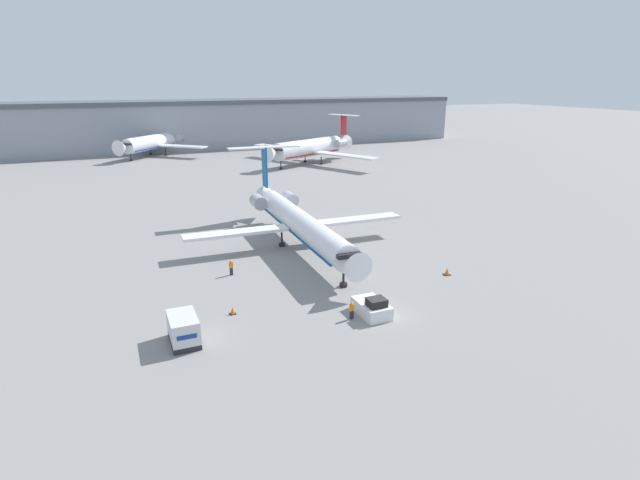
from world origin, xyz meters
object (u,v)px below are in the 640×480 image
airplane_main (298,221)px  worker_near_tug (352,310)px  pushback_tug (372,307)px  airplane_parked_far_right (155,142)px  traffic_cone_left (233,311)px  airplane_parked_far_left (311,148)px  traffic_cone_right (447,272)px  luggage_cart (183,329)px  worker_by_wing (231,267)px

airplane_main → worker_near_tug: (-2.81, -20.47, -2.47)m
pushback_tug → airplane_parked_far_right: bearing=93.9°
worker_near_tug → traffic_cone_left: bearing=151.8°
worker_near_tug → traffic_cone_left: size_ratio=2.37×
airplane_parked_far_left → airplane_parked_far_right: (-33.60, 29.41, -0.22)m
pushback_tug → worker_near_tug: pushback_tug is taller
traffic_cone_right → airplane_parked_far_right: airplane_parked_far_right is taller
traffic_cone_left → airplane_main: bearing=51.7°
airplane_parked_far_left → airplane_parked_far_right: 44.66m
traffic_cone_left → traffic_cone_right: bearing=0.4°
airplane_parked_far_left → luggage_cart: bearing=-118.8°
worker_near_tug → traffic_cone_left: (-9.37, 5.03, -0.52)m
traffic_cone_right → airplane_parked_far_left: airplane_parked_far_left is taller
traffic_cone_left → pushback_tug: bearing=-23.7°
worker_by_wing → traffic_cone_left: worker_by_wing is taller
airplane_main → luggage_cart: size_ratio=9.15×
worker_near_tug → airplane_parked_far_right: airplane_parked_far_right is taller
luggage_cart → worker_by_wing: luggage_cart is taller
airplane_parked_far_left → airplane_parked_far_right: size_ratio=1.47×
worker_near_tug → worker_by_wing: worker_by_wing is taller
worker_near_tug → worker_by_wing: bearing=116.9°
airplane_main → pushback_tug: airplane_main is taller
airplane_parked_far_left → worker_by_wing: bearing=-118.8°
worker_by_wing → traffic_cone_right: (21.29, -9.08, -0.53)m
worker_near_tug → airplane_parked_far_left: size_ratio=0.05×
traffic_cone_left → airplane_parked_far_right: 103.33m
traffic_cone_right → traffic_cone_left: bearing=-179.6°
worker_near_tug → traffic_cone_right: size_ratio=2.14×
luggage_cart → airplane_parked_far_left: bearing=61.2°
airplane_main → worker_by_wing: (-10.05, -6.21, -2.42)m
airplane_main → pushback_tug: 20.61m
airplane_main → worker_near_tug: 20.81m
airplane_main → traffic_cone_left: (-12.18, -15.44, -2.99)m
luggage_cart → traffic_cone_left: luggage_cart is taller
worker_by_wing → traffic_cone_right: worker_by_wing is taller
airplane_parked_far_left → airplane_parked_far_right: bearing=138.8°
luggage_cart → airplane_parked_far_left: size_ratio=0.10×
worker_by_wing → worker_near_tug: bearing=-63.1°
worker_by_wing → traffic_cone_left: (-2.14, -9.23, -0.57)m
worker_near_tug → pushback_tug: bearing=1.2°
worker_by_wing → airplane_parked_far_right: airplane_parked_far_right is taller
traffic_cone_left → airplane_parked_far_left: bearing=62.9°
pushback_tug → airplane_parked_far_left: airplane_parked_far_left is taller
worker_near_tug → airplane_parked_far_left: bearing=70.2°
airplane_main → airplane_parked_far_left: airplane_parked_far_left is taller
pushback_tug → worker_near_tug: size_ratio=2.39×
worker_by_wing → airplane_parked_far_right: (1.96, 93.96, 2.85)m
traffic_cone_right → airplane_parked_far_left: bearing=79.0°
pushback_tug → airplane_parked_far_right: airplane_parked_far_right is taller
luggage_cart → airplane_parked_far_left: airplane_parked_far_left is taller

